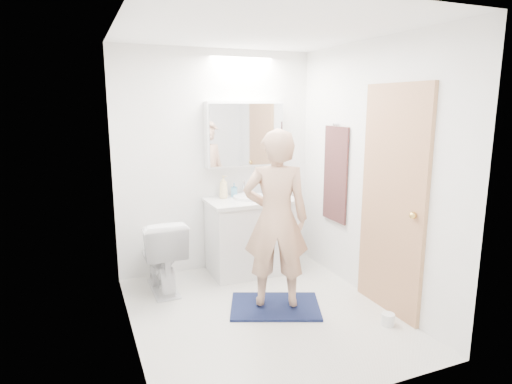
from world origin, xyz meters
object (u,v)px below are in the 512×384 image
vanity_cabinet (251,237)px  medicine_cabinet (245,134)px  soap_bottle_b (234,190)px  toilet (161,254)px  soap_bottle_a (223,187)px  person (276,219)px  toilet_paper_roll (388,319)px  toothbrush_cup (265,191)px

vanity_cabinet → medicine_cabinet: medicine_cabinet is taller
medicine_cabinet → soap_bottle_b: (-0.14, -0.03, -0.60)m
toilet → soap_bottle_a: 0.98m
soap_bottle_a → toilet: bearing=-160.4°
vanity_cabinet → person: bearing=-98.3°
vanity_cabinet → toilet_paper_roll: bearing=-68.8°
toilet_paper_roll → vanity_cabinet: bearing=111.2°
soap_bottle_a → toothbrush_cup: soap_bottle_a is taller
vanity_cabinet → toothbrush_cup: 0.55m
toothbrush_cup → toilet_paper_roll: size_ratio=0.84×
person → toilet_paper_roll: (0.74, -0.65, -0.79)m
toilet_paper_roll → toothbrush_cup: bearing=102.2°
toilet → toilet_paper_roll: 2.19m
vanity_cabinet → toilet_paper_roll: vanity_cabinet is taller
soap_bottle_a → vanity_cabinet: bearing=-30.0°
vanity_cabinet → soap_bottle_b: 0.55m
toothbrush_cup → toilet_paper_roll: toothbrush_cup is taller
soap_bottle_b → vanity_cabinet: bearing=-54.7°
medicine_cabinet → person: size_ratio=0.56×
vanity_cabinet → soap_bottle_b: soap_bottle_b is taller
vanity_cabinet → toilet_paper_roll: 1.72m
vanity_cabinet → medicine_cabinet: (0.01, 0.21, 1.11)m
vanity_cabinet → soap_bottle_a: (-0.26, 0.15, 0.55)m
person → toilet: bearing=-20.0°
medicine_cabinet → toilet_paper_roll: bearing=-71.4°
toothbrush_cup → medicine_cabinet: bearing=167.4°
medicine_cabinet → soap_bottle_a: bearing=-167.5°
soap_bottle_a → soap_bottle_b: bearing=12.7°
toothbrush_cup → soap_bottle_a: bearing=-178.8°
toilet → soap_bottle_a: size_ratio=2.99×
medicine_cabinet → soap_bottle_a: (-0.27, -0.06, -0.56)m
vanity_cabinet → soap_bottle_a: bearing=150.0°
medicine_cabinet → person: (-0.14, -1.13, -0.66)m
toothbrush_cup → toilet_paper_roll: bearing=-77.8°
toothbrush_cup → soap_bottle_b: bearing=176.8°
vanity_cabinet → toothbrush_cup: toothbrush_cup is taller
soap_bottle_b → toothbrush_cup: soap_bottle_b is taller
vanity_cabinet → toilet: vanity_cabinet is taller
toilet → soap_bottle_b: 1.06m
toothbrush_cup → toilet: bearing=-167.5°
medicine_cabinet → soap_bottle_a: size_ratio=3.54×
person → soap_bottle_b: (0.01, 1.10, 0.06)m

